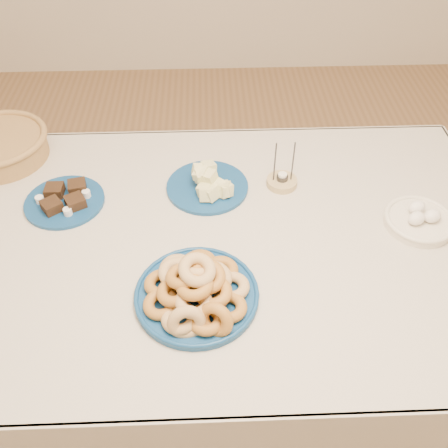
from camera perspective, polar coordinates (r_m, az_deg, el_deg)
The scene contains 7 objects.
ground at distance 2.07m, azimuth -0.05°, elevation -15.98°, with size 5.00×5.00×0.00m, color olive.
dining_table at distance 1.55m, azimuth -0.07°, elevation -4.15°, with size 1.71×1.11×0.75m.
donut_platter at distance 1.29m, azimuth -3.16°, elevation -7.55°, with size 0.35×0.35×0.15m.
melon_plate at distance 1.60m, azimuth -1.79°, elevation 4.55°, with size 0.33×0.33×0.09m.
brownie_plate at distance 1.64m, azimuth -17.74°, elevation 2.65°, with size 0.32×0.32×0.04m.
candle_holder at distance 1.64m, azimuth 6.64°, elevation 4.89°, with size 0.10×0.10×0.17m.
egg_bowl at distance 1.60m, azimuth 21.41°, elevation 0.46°, with size 0.27×0.27×0.07m.
Camera 1 is at (-0.04, -1.02, 1.81)m, focal length 40.00 mm.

